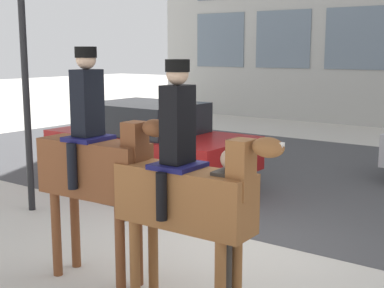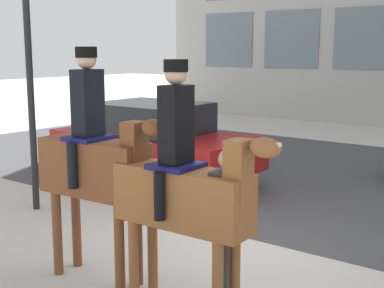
# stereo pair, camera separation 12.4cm
# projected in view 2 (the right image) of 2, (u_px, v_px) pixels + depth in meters

# --- Properties ---
(ground_plane) EXTENTS (80.00, 80.00, 0.00)m
(ground_plane) POSITION_uv_depth(u_px,v_px,m) (226.00, 248.00, 7.23)
(ground_plane) COLOR beige
(road_surface) EXTENTS (22.52, 8.50, 0.01)m
(road_surface) POSITION_uv_depth(u_px,v_px,m) (355.00, 181.00, 10.95)
(road_surface) COLOR #444447
(road_surface) RESTS_ON ground_plane
(mounted_horse_lead) EXTENTS (1.78, 0.65, 2.68)m
(mounted_horse_lead) POSITION_uv_depth(u_px,v_px,m) (96.00, 162.00, 6.01)
(mounted_horse_lead) COLOR brown
(mounted_horse_lead) RESTS_ON ground_plane
(mounted_horse_companion) EXTENTS (1.89, 0.65, 2.55)m
(mounted_horse_companion) POSITION_uv_depth(u_px,v_px,m) (185.00, 189.00, 5.30)
(mounted_horse_companion) COLOR brown
(mounted_horse_companion) RESTS_ON ground_plane
(pedestrian_bystander) EXTENTS (0.82, 0.47, 1.72)m
(pedestrian_bystander) POSITION_uv_depth(u_px,v_px,m) (226.00, 221.00, 5.16)
(pedestrian_bystander) COLOR #332D28
(pedestrian_bystander) RESTS_ON ground_plane
(street_car_near_lane) EXTENTS (4.16, 2.05, 1.60)m
(street_car_near_lane) POSITION_uv_depth(u_px,v_px,m) (154.00, 141.00, 10.80)
(street_car_near_lane) COLOR maroon
(street_car_near_lane) RESTS_ON ground_plane
(traffic_light) EXTENTS (0.24, 0.29, 4.36)m
(traffic_light) POSITION_uv_depth(u_px,v_px,m) (27.00, 34.00, 8.52)
(traffic_light) COLOR black
(traffic_light) RESTS_ON ground_plane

